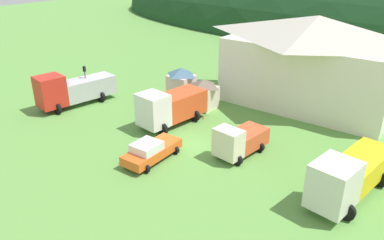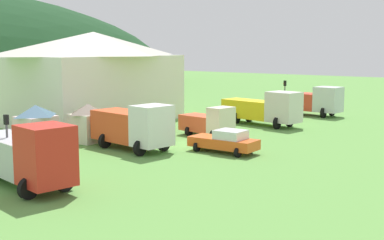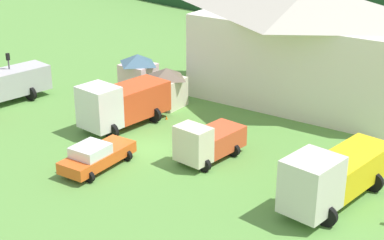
{
  "view_description": "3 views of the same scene",
  "coord_description": "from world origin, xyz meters",
  "px_view_note": "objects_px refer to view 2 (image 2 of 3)",
  "views": [
    {
      "loc": [
        16.25,
        -21.62,
        14.29
      ],
      "look_at": [
        -1.29,
        1.5,
        1.35
      ],
      "focal_mm": 34.94,
      "sensor_mm": 36.0,
      "label": 1
    },
    {
      "loc": [
        -31.22,
        -23.78,
        7.41
      ],
      "look_at": [
        1.81,
        1.18,
        1.59
      ],
      "focal_mm": 48.39,
      "sensor_mm": 36.0,
      "label": 2
    },
    {
      "loc": [
        21.4,
        -26.29,
        15.6
      ],
      "look_at": [
        1.93,
        1.79,
        1.92
      ],
      "focal_mm": 54.37,
      "sensor_mm": 36.0,
      "label": 3
    }
  ],
  "objects_px": {
    "light_truck_cream": "(209,122)",
    "service_pickup_orange": "(225,141)",
    "play_shed_cream": "(88,122)",
    "tow_truck_silver": "(311,100)",
    "depot_building": "(95,76)",
    "flatbed_truck_yellow": "(265,108)",
    "traffic_cone_near_pickup": "(124,142)",
    "play_shed_pink": "(36,126)",
    "traffic_light_west": "(7,140)",
    "crane_truck_red": "(26,155)",
    "heavy_rig_white": "(134,126)",
    "traffic_light_east": "(285,96)"
  },
  "relations": [
    {
      "from": "play_shed_pink",
      "to": "traffic_cone_near_pickup",
      "type": "bearing_deg",
      "value": -32.91
    },
    {
      "from": "heavy_rig_white",
      "to": "traffic_light_east",
      "type": "height_order",
      "value": "traffic_light_east"
    },
    {
      "from": "depot_building",
      "to": "play_shed_pink",
      "type": "relative_size",
      "value": 5.44
    },
    {
      "from": "service_pickup_orange",
      "to": "traffic_light_west",
      "type": "xyz_separation_m",
      "value": [
        -13.95,
        5.16,
        1.51
      ]
    },
    {
      "from": "traffic_light_west",
      "to": "traffic_cone_near_pickup",
      "type": "distance_m",
      "value": 13.3
    },
    {
      "from": "depot_building",
      "to": "heavy_rig_white",
      "type": "bearing_deg",
      "value": -121.85
    },
    {
      "from": "heavy_rig_white",
      "to": "light_truck_cream",
      "type": "relative_size",
      "value": 1.42
    },
    {
      "from": "depot_building",
      "to": "traffic_cone_near_pickup",
      "type": "xyz_separation_m",
      "value": [
        -6.23,
        -10.06,
        -4.6
      ]
    },
    {
      "from": "flatbed_truck_yellow",
      "to": "traffic_light_west",
      "type": "distance_m",
      "value": 27.07
    },
    {
      "from": "play_shed_pink",
      "to": "depot_building",
      "type": "bearing_deg",
      "value": 28.79
    },
    {
      "from": "traffic_light_west",
      "to": "service_pickup_orange",
      "type": "bearing_deg",
      "value": -20.3
    },
    {
      "from": "play_shed_pink",
      "to": "flatbed_truck_yellow",
      "type": "bearing_deg",
      "value": -22.36
    },
    {
      "from": "tow_truck_silver",
      "to": "traffic_light_east",
      "type": "height_order",
      "value": "traffic_light_east"
    },
    {
      "from": "depot_building",
      "to": "traffic_light_east",
      "type": "xyz_separation_m",
      "value": [
        13.09,
        -14.2,
        -2.12
      ]
    },
    {
      "from": "tow_truck_silver",
      "to": "traffic_light_east",
      "type": "xyz_separation_m",
      "value": [
        -4.75,
        0.86,
        0.83
      ]
    },
    {
      "from": "depot_building",
      "to": "traffic_cone_near_pickup",
      "type": "height_order",
      "value": "depot_building"
    },
    {
      "from": "play_shed_cream",
      "to": "service_pickup_orange",
      "type": "height_order",
      "value": "play_shed_cream"
    },
    {
      "from": "play_shed_pink",
      "to": "traffic_light_west",
      "type": "height_order",
      "value": "traffic_light_west"
    },
    {
      "from": "depot_building",
      "to": "flatbed_truck_yellow",
      "type": "bearing_deg",
      "value": -60.83
    },
    {
      "from": "play_shed_cream",
      "to": "traffic_light_east",
      "type": "distance_m",
      "value": 21.94
    },
    {
      "from": "light_truck_cream",
      "to": "tow_truck_silver",
      "type": "height_order",
      "value": "tow_truck_silver"
    },
    {
      "from": "depot_building",
      "to": "crane_truck_red",
      "type": "xyz_separation_m",
      "value": [
        -18.89,
        -15.29,
        -2.84
      ]
    },
    {
      "from": "depot_building",
      "to": "service_pickup_orange",
      "type": "distance_m",
      "value": 19.72
    },
    {
      "from": "heavy_rig_white",
      "to": "tow_truck_silver",
      "type": "distance_m",
      "value": 25.92
    },
    {
      "from": "depot_building",
      "to": "crane_truck_red",
      "type": "distance_m",
      "value": 24.47
    },
    {
      "from": "play_shed_pink",
      "to": "light_truck_cream",
      "type": "distance_m",
      "value": 13.9
    },
    {
      "from": "flatbed_truck_yellow",
      "to": "service_pickup_orange",
      "type": "xyz_separation_m",
      "value": [
        -13.09,
        -4.04,
        -0.85
      ]
    },
    {
      "from": "heavy_rig_white",
      "to": "light_truck_cream",
      "type": "height_order",
      "value": "heavy_rig_white"
    },
    {
      "from": "traffic_light_east",
      "to": "crane_truck_red",
      "type": "bearing_deg",
      "value": -178.05
    },
    {
      "from": "light_truck_cream",
      "to": "service_pickup_orange",
      "type": "relative_size",
      "value": 0.97
    },
    {
      "from": "crane_truck_red",
      "to": "heavy_rig_white",
      "type": "xyz_separation_m",
      "value": [
        10.91,
        2.44,
        0.01
      ]
    },
    {
      "from": "traffic_light_east",
      "to": "flatbed_truck_yellow",
      "type": "bearing_deg",
      "value": -174.32
    },
    {
      "from": "light_truck_cream",
      "to": "flatbed_truck_yellow",
      "type": "height_order",
      "value": "flatbed_truck_yellow"
    },
    {
      "from": "light_truck_cream",
      "to": "traffic_light_west",
      "type": "bearing_deg",
      "value": -84.42
    },
    {
      "from": "traffic_light_west",
      "to": "tow_truck_silver",
      "type": "bearing_deg",
      "value": -2.32
    },
    {
      "from": "heavy_rig_white",
      "to": "flatbed_truck_yellow",
      "type": "distance_m",
      "value": 16.29
    },
    {
      "from": "service_pickup_orange",
      "to": "depot_building",
      "type": "bearing_deg",
      "value": 163.8
    },
    {
      "from": "play_shed_pink",
      "to": "tow_truck_silver",
      "type": "bearing_deg",
      "value": -16.17
    },
    {
      "from": "light_truck_cream",
      "to": "flatbed_truck_yellow",
      "type": "relative_size",
      "value": 0.58
    },
    {
      "from": "flatbed_truck_yellow",
      "to": "play_shed_pink",
      "type": "bearing_deg",
      "value": -103.91
    },
    {
      "from": "play_shed_cream",
      "to": "light_truck_cream",
      "type": "relative_size",
      "value": 0.62
    },
    {
      "from": "depot_building",
      "to": "flatbed_truck_yellow",
      "type": "distance_m",
      "value": 17.08
    },
    {
      "from": "crane_truck_red",
      "to": "depot_building",
      "type": "bearing_deg",
      "value": 138.51
    },
    {
      "from": "tow_truck_silver",
      "to": "traffic_cone_near_pickup",
      "type": "relative_size",
      "value": 12.27
    },
    {
      "from": "play_shed_pink",
      "to": "heavy_rig_white",
      "type": "xyz_separation_m",
      "value": [
        3.8,
        -6.38,
        0.12
      ]
    },
    {
      "from": "crane_truck_red",
      "to": "service_pickup_orange",
      "type": "distance_m",
      "value": 14.45
    },
    {
      "from": "light_truck_cream",
      "to": "play_shed_cream",
      "type": "bearing_deg",
      "value": -121.79
    },
    {
      "from": "tow_truck_silver",
      "to": "traffic_cone_near_pickup",
      "type": "xyz_separation_m",
      "value": [
        -24.08,
        5.0,
        -1.66
      ]
    },
    {
      "from": "depot_building",
      "to": "play_shed_pink",
      "type": "height_order",
      "value": "depot_building"
    },
    {
      "from": "play_shed_cream",
      "to": "crane_truck_red",
      "type": "xyz_separation_m",
      "value": [
        -11.02,
        -7.5,
        0.2
      ]
    }
  ]
}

